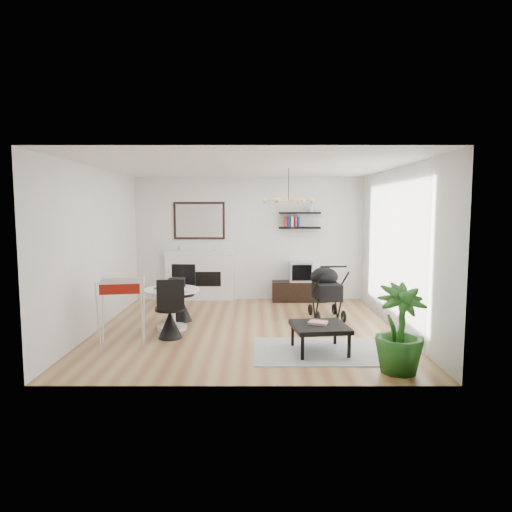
{
  "coord_description": "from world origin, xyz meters",
  "views": [
    {
      "loc": [
        0.15,
        -7.52,
        2.02
      ],
      "look_at": [
        0.14,
        0.4,
        1.19
      ],
      "focal_mm": 32.0,
      "sensor_mm": 36.0,
      "label": 1
    }
  ],
  "objects_px": {
    "dining_table": "(172,303)",
    "potted_plant": "(400,329)",
    "tv_console": "(299,291)",
    "crt_tv": "(301,272)",
    "stroller": "(326,294)",
    "coffee_table": "(320,328)",
    "fireplace": "(200,269)",
    "drying_rack": "(122,310)"
  },
  "relations": [
    {
      "from": "drying_rack",
      "to": "potted_plant",
      "type": "relative_size",
      "value": 0.89
    },
    {
      "from": "dining_table",
      "to": "fireplace",
      "type": "bearing_deg",
      "value": 86.01
    },
    {
      "from": "dining_table",
      "to": "coffee_table",
      "type": "xyz_separation_m",
      "value": [
        2.31,
        -1.24,
        -0.1
      ]
    },
    {
      "from": "stroller",
      "to": "coffee_table",
      "type": "height_order",
      "value": "stroller"
    },
    {
      "from": "tv_console",
      "to": "coffee_table",
      "type": "distance_m",
      "value": 3.55
    },
    {
      "from": "drying_rack",
      "to": "crt_tv",
      "type": "bearing_deg",
      "value": 36.45
    },
    {
      "from": "crt_tv",
      "to": "drying_rack",
      "type": "bearing_deg",
      "value": -133.28
    },
    {
      "from": "tv_console",
      "to": "stroller",
      "type": "xyz_separation_m",
      "value": [
        0.35,
        -1.5,
        0.23
      ]
    },
    {
      "from": "tv_console",
      "to": "stroller",
      "type": "bearing_deg",
      "value": -76.73
    },
    {
      "from": "tv_console",
      "to": "crt_tv",
      "type": "xyz_separation_m",
      "value": [
        0.03,
        -0.0,
        0.43
      ]
    },
    {
      "from": "drying_rack",
      "to": "coffee_table",
      "type": "xyz_separation_m",
      "value": [
        2.89,
        -0.39,
        -0.16
      ]
    },
    {
      "from": "fireplace",
      "to": "tv_console",
      "type": "height_order",
      "value": "fireplace"
    },
    {
      "from": "crt_tv",
      "to": "coffee_table",
      "type": "height_order",
      "value": "crt_tv"
    },
    {
      "from": "coffee_table",
      "to": "stroller",
      "type": "bearing_deg",
      "value": 79.02
    },
    {
      "from": "crt_tv",
      "to": "stroller",
      "type": "bearing_deg",
      "value": -77.96
    },
    {
      "from": "crt_tv",
      "to": "coffee_table",
      "type": "distance_m",
      "value": 3.56
    },
    {
      "from": "coffee_table",
      "to": "tv_console",
      "type": "bearing_deg",
      "value": 89.29
    },
    {
      "from": "coffee_table",
      "to": "potted_plant",
      "type": "xyz_separation_m",
      "value": [
        0.87,
        -0.79,
        0.2
      ]
    },
    {
      "from": "coffee_table",
      "to": "potted_plant",
      "type": "relative_size",
      "value": 0.76
    },
    {
      "from": "crt_tv",
      "to": "stroller",
      "type": "relative_size",
      "value": 0.47
    },
    {
      "from": "potted_plant",
      "to": "coffee_table",
      "type": "bearing_deg",
      "value": 137.5
    },
    {
      "from": "dining_table",
      "to": "potted_plant",
      "type": "bearing_deg",
      "value": -32.67
    },
    {
      "from": "dining_table",
      "to": "stroller",
      "type": "bearing_deg",
      "value": 16.58
    },
    {
      "from": "crt_tv",
      "to": "coffee_table",
      "type": "bearing_deg",
      "value": -91.27
    },
    {
      "from": "crt_tv",
      "to": "fireplace",
      "type": "bearing_deg",
      "value": 176.36
    },
    {
      "from": "crt_tv",
      "to": "coffee_table",
      "type": "relative_size",
      "value": 0.59
    },
    {
      "from": "crt_tv",
      "to": "potted_plant",
      "type": "height_order",
      "value": "potted_plant"
    },
    {
      "from": "drying_rack",
      "to": "potted_plant",
      "type": "distance_m",
      "value": 3.94
    },
    {
      "from": "drying_rack",
      "to": "potted_plant",
      "type": "bearing_deg",
      "value": -27.79
    },
    {
      "from": "potted_plant",
      "to": "crt_tv",
      "type": "bearing_deg",
      "value": 100.28
    },
    {
      "from": "drying_rack",
      "to": "stroller",
      "type": "bearing_deg",
      "value": 16.49
    },
    {
      "from": "crt_tv",
      "to": "potted_plant",
      "type": "relative_size",
      "value": 0.45
    },
    {
      "from": "fireplace",
      "to": "stroller",
      "type": "height_order",
      "value": "fireplace"
    },
    {
      "from": "potted_plant",
      "to": "stroller",
      "type": "bearing_deg",
      "value": 99.35
    },
    {
      "from": "dining_table",
      "to": "tv_console",
      "type": "bearing_deg",
      "value": 44.39
    },
    {
      "from": "tv_console",
      "to": "drying_rack",
      "type": "height_order",
      "value": "drying_rack"
    },
    {
      "from": "tv_console",
      "to": "coffee_table",
      "type": "bearing_deg",
      "value": -90.71
    },
    {
      "from": "stroller",
      "to": "potted_plant",
      "type": "xyz_separation_m",
      "value": [
        0.47,
        -2.84,
        0.1
      ]
    },
    {
      "from": "drying_rack",
      "to": "potted_plant",
      "type": "height_order",
      "value": "potted_plant"
    },
    {
      "from": "dining_table",
      "to": "stroller",
      "type": "xyz_separation_m",
      "value": [
        2.71,
        0.81,
        -0.0
      ]
    },
    {
      "from": "tv_console",
      "to": "drying_rack",
      "type": "relative_size",
      "value": 1.2
    },
    {
      "from": "fireplace",
      "to": "dining_table",
      "type": "height_order",
      "value": "fireplace"
    }
  ]
}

